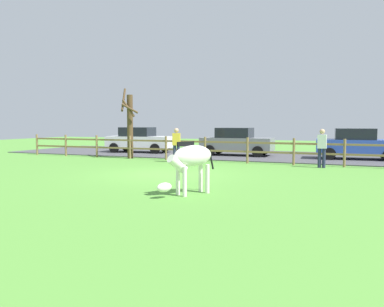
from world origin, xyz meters
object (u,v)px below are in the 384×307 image
Objects in this scene: parked_car_grey at (237,141)px; visitor_left_of_tree at (322,146)px; parked_car_blue at (357,144)px; zebra at (190,160)px; visitor_right_of_tree at (176,143)px; crow_on_grass at (185,166)px; parked_car_white at (139,140)px; bare_tree at (130,124)px.

parked_car_grey is 2.47× the size of visitor_left_of_tree.
parked_car_blue is at bearing 72.80° from visitor_left_of_tree.
visitor_right_of_tree reaches higher than zebra.
crow_on_grass is 9.57m from parked_car_blue.
parked_car_white is 2.54× the size of visitor_left_of_tree.
zebra is at bearing -79.21° from parked_car_grey.
zebra is 1.09× the size of visitor_left_of_tree.
zebra is at bearing -50.35° from bare_tree.
zebra is 8.33m from visitor_left_of_tree.
zebra is (7.14, -8.62, -0.88)m from bare_tree.
visitor_left_of_tree is (-1.33, -4.31, 0.06)m from parked_car_blue.
parked_car_white is 1.03× the size of parked_car_grey.
zebra is at bearing -62.58° from visitor_right_of_tree.
visitor_right_of_tree is (-1.66, -4.49, 0.06)m from parked_car_grey.
bare_tree is 2.09× the size of zebra.
visitor_right_of_tree is at bearing -110.31° from parked_car_grey.
bare_tree is at bearing -67.23° from parked_car_white.
visitor_right_of_tree is at bearing -178.09° from visitor_left_of_tree.
zebra is 14.85m from parked_car_white.
parked_car_blue is (3.99, 12.20, -0.08)m from zebra.
parked_car_blue is (6.44, 7.05, 0.72)m from crow_on_grass.
parked_car_white is at bearing 136.24° from visitor_right_of_tree.
bare_tree reaches higher than parked_car_blue.
visitor_right_of_tree is at bearing -16.60° from bare_tree.
visitor_left_of_tree is (4.98, -4.27, 0.06)m from parked_car_grey.
parked_car_white is (-6.16, 6.95, 0.72)m from crow_on_grass.
bare_tree is 2.27× the size of visitor_left_of_tree.
parked_car_grey is (-2.32, 12.17, -0.08)m from zebra.
visitor_left_of_tree reaches higher than parked_car_blue.
bare_tree is 9.87m from visitor_left_of_tree.
parked_car_blue is at bearing 17.84° from bare_tree.
parked_car_grey and parked_car_blue have the same top height.
crow_on_grass is (4.70, -3.47, -1.68)m from bare_tree.
visitor_left_of_tree reaches higher than crow_on_grass.
parked_car_blue is (6.31, 0.03, 0.00)m from parked_car_grey.
parked_car_blue is at bearing 29.58° from visitor_right_of_tree.
visitor_right_of_tree reaches higher than crow_on_grass.
parked_car_grey is (6.29, 0.07, 0.00)m from parked_car_white.
parked_car_blue reaches higher than zebra.
bare_tree is 2.27× the size of visitor_right_of_tree.
crow_on_grass is 0.05× the size of parked_car_grey.
bare_tree is at bearing -143.64° from parked_car_grey.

